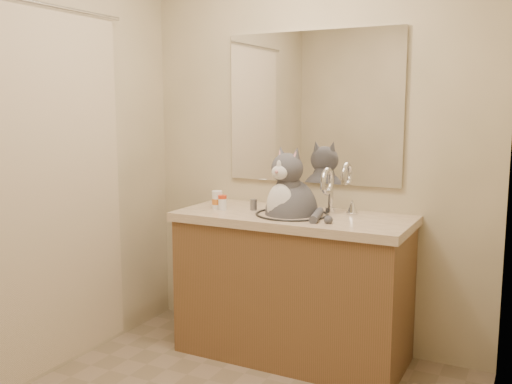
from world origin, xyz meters
TOP-DOWN VIEW (x-y plane):
  - room at (0.00, 0.00)m, footprint 2.22×2.52m
  - vanity at (0.00, 0.96)m, footprint 1.34×0.59m
  - mirror at (0.00, 1.24)m, footprint 1.10×0.02m
  - shower_curtain at (-1.05, 0.10)m, footprint 0.02×1.30m
  - cat at (-0.02, 0.96)m, footprint 0.42×0.41m
  - pill_bottle_redcap at (-0.43, 0.90)m, footprint 0.05×0.05m
  - pill_bottle_orange at (-0.48, 0.92)m, footprint 0.08×0.08m
  - grey_canister at (-0.26, 0.97)m, footprint 0.05×0.05m

SIDE VIEW (x-z plane):
  - vanity at x=0.00m, z-range -0.12..1.00m
  - grey_canister at x=-0.26m, z-range 0.85..0.92m
  - cat at x=-0.02m, z-range 0.58..1.18m
  - pill_bottle_redcap at x=-0.43m, z-range 0.85..0.94m
  - pill_bottle_orange at x=-0.48m, z-range 0.85..0.95m
  - shower_curtain at x=-1.05m, z-range 0.06..2.00m
  - room at x=0.00m, z-range -0.01..2.41m
  - mirror at x=0.00m, z-range 1.00..1.90m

